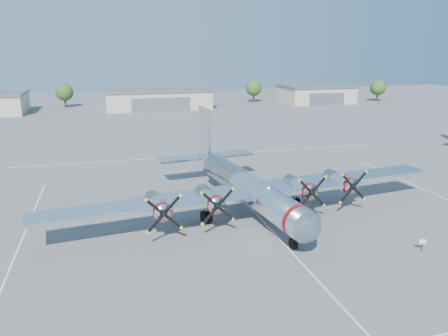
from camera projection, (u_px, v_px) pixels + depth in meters
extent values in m
plane|color=#555557|center=(254.00, 211.00, 45.14)|extent=(260.00, 260.00, 0.00)
cube|color=silver|center=(14.00, 259.00, 34.97)|extent=(0.15, 40.00, 0.01)
cube|color=silver|center=(271.00, 230.00, 40.49)|extent=(0.15, 40.00, 0.01)
cube|color=silver|center=(202.00, 155.00, 68.40)|extent=(60.00, 0.15, 0.01)
cube|color=#B4AD8F|center=(158.00, 99.00, 120.78)|extent=(28.00, 14.00, 4.80)
cube|color=slate|center=(158.00, 90.00, 120.06)|extent=(28.60, 14.60, 0.60)
cube|color=slate|center=(161.00, 105.00, 114.38)|extent=(15.40, 0.20, 3.60)
cube|color=#B4AD8F|center=(316.00, 95.00, 132.83)|extent=(20.00, 14.00, 4.80)
cube|color=slate|center=(316.00, 86.00, 132.11)|extent=(20.60, 14.60, 0.60)
cube|color=slate|center=(327.00, 99.00, 126.43)|extent=(11.00, 0.20, 3.60)
cylinder|color=#382619|center=(65.00, 103.00, 122.21)|extent=(0.50, 0.50, 2.80)
sphere|color=#164313|center=(64.00, 92.00, 121.45)|extent=(4.80, 4.80, 4.80)
cylinder|color=#382619|center=(254.00, 98.00, 134.16)|extent=(0.50, 0.50, 2.80)
sphere|color=#164313|center=(254.00, 88.00, 133.40)|extent=(4.80, 4.80, 4.80)
cylinder|color=#382619|center=(377.00, 97.00, 136.26)|extent=(0.50, 0.50, 2.80)
sphere|color=#164313|center=(378.00, 88.00, 135.50)|extent=(4.80, 4.80, 4.80)
cylinder|color=black|center=(422.00, 247.00, 36.23)|extent=(0.06, 0.06, 0.80)
cube|color=white|center=(423.00, 242.00, 36.11)|extent=(0.53, 0.23, 0.40)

